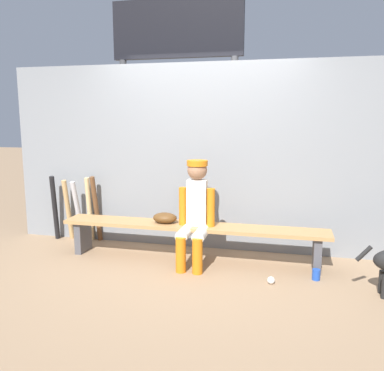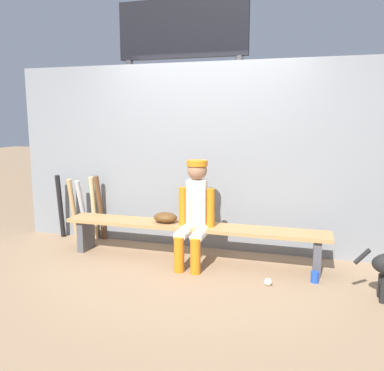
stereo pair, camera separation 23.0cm
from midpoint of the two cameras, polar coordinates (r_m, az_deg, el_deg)
The scene contains 14 objects.
ground_plane at distance 4.72m, azimuth -1.42°, elevation -10.47°, with size 30.00×30.00×0.00m, color #937556.
chainlink_fence at distance 4.95m, azimuth 0.02°, elevation 3.95°, with size 4.99×0.03×2.27m, color gray.
dugout_bench at distance 4.62m, azimuth -1.44°, elevation -6.50°, with size 3.04×0.36×0.42m.
player_seated at distance 4.44m, azimuth -1.06°, elevation -3.44°, with size 0.41×0.55×1.16m.
baseball_glove at distance 4.67m, azimuth -5.26°, elevation -4.57°, with size 0.28×0.20×0.12m, color #593819.
bat_wood_dark at distance 5.46m, azimuth -14.53°, elevation -3.23°, with size 0.06×0.06×0.88m, color brown.
bat_wood_natural at distance 5.52m, azimuth -15.42°, elevation -3.25°, with size 0.06×0.06×0.85m, color tan.
bat_aluminum_silver at distance 5.54m, azimuth -16.93°, elevation -3.49°, with size 0.06×0.06×0.82m, color #B7B7BC.
bat_wood_tan at distance 5.65m, azimuth -18.19°, elevation -3.27°, with size 0.06×0.06×0.82m, color tan.
bat_aluminum_black at distance 5.71m, azimuth -19.88°, elevation -3.00°, with size 0.06×0.06×0.87m, color black.
baseball at distance 4.14m, azimuth 9.48°, elevation -13.06°, with size 0.07×0.07×0.07m, color white.
cup_on_ground at distance 4.32m, azimuth 15.62°, elevation -12.01°, with size 0.08×0.08×0.11m, color #1E47AD.
cup_on_bench at distance 4.65m, azimuth -0.80°, elevation -4.68°, with size 0.08×0.08×0.11m, color red.
scoreboard at distance 5.88m, azimuth -2.69°, elevation 17.39°, with size 2.13×0.27×3.47m.
Camera 1 is at (1.04, -4.32, 1.62)m, focal length 37.83 mm.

